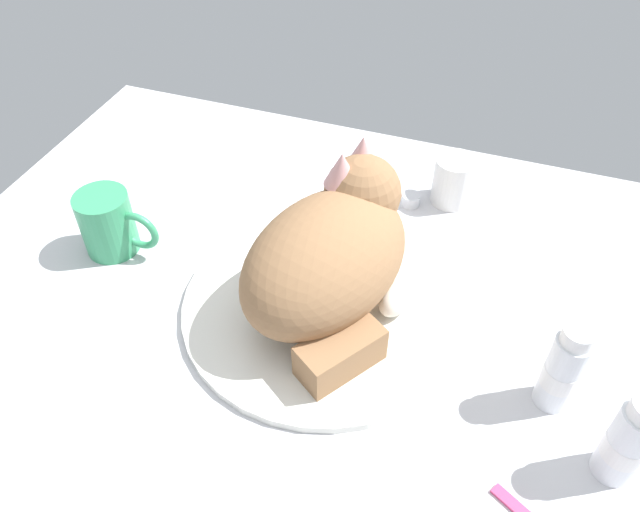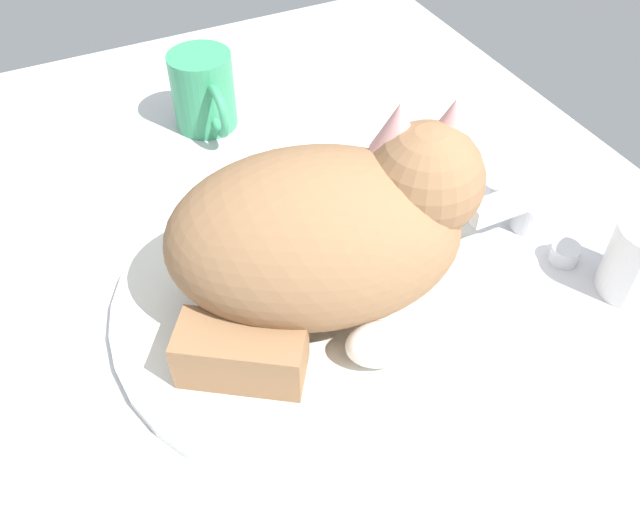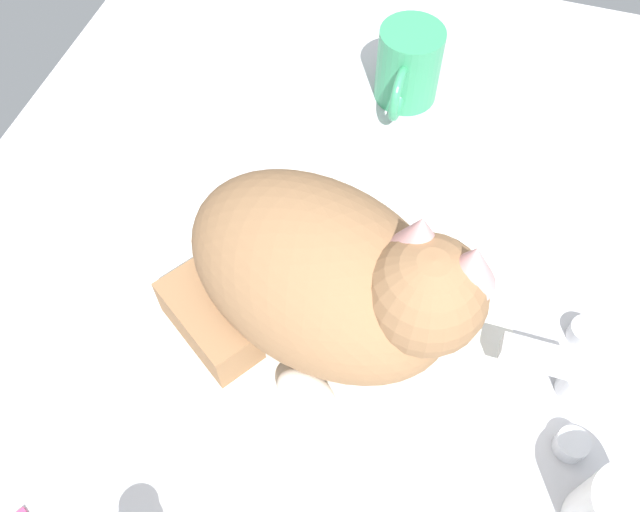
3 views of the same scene
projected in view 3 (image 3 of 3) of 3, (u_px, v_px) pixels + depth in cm
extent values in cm
cube|color=silver|center=(318.00, 326.00, 65.53)|extent=(110.00, 82.50, 3.00)
cylinder|color=silver|center=(318.00, 316.00, 63.82)|extent=(36.14, 36.14, 1.07)
cylinder|color=silver|center=(580.00, 383.00, 59.06)|extent=(3.60, 3.60, 3.24)
cube|color=silver|center=(545.00, 358.00, 57.46)|extent=(2.00, 7.56, 2.00)
cylinder|color=silver|center=(584.00, 332.00, 62.49)|extent=(2.80, 2.80, 1.80)
cylinder|color=silver|center=(571.00, 444.00, 56.84)|extent=(2.80, 2.80, 1.80)
ellipsoid|color=#936B47|center=(318.00, 273.00, 57.26)|extent=(23.12, 28.38, 14.53)
sphere|color=#936B47|center=(425.00, 295.00, 51.54)|extent=(12.24, 12.24, 9.70)
ellipsoid|color=white|center=(401.00, 296.00, 53.99)|extent=(7.04, 7.66, 5.33)
cone|color=#DB9E9E|center=(419.00, 235.00, 49.51)|extent=(5.51, 5.51, 4.36)
cone|color=#DB9E9E|center=(472.00, 265.00, 48.14)|extent=(5.51, 5.51, 4.36)
cube|color=#936B47|center=(209.00, 321.00, 60.26)|extent=(9.59, 11.05, 4.76)
ellipsoid|color=white|center=(306.00, 394.00, 56.82)|extent=(5.17, 6.45, 4.29)
cylinder|color=#389966|center=(409.00, 65.00, 76.69)|extent=(7.31, 7.31, 9.04)
torus|color=#389966|center=(399.00, 94.00, 74.18)|extent=(6.06, 1.00, 6.06)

